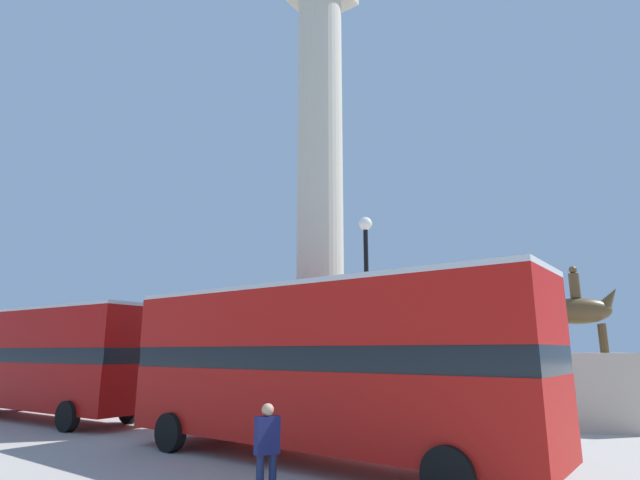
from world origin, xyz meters
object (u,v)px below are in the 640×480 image
at_px(monument_column, 320,257).
at_px(equestrian_statue, 585,380).
at_px(street_lamp, 367,315).
at_px(pedestrian_near_lamp, 267,447).
at_px(bus_a, 47,357).
at_px(bus_b, 316,362).

xyz_separation_m(monument_column, equestrian_statue, (8.03, 4.85, -4.51)).
bearing_deg(street_lamp, pedestrian_near_lamp, -78.92).
height_order(equestrian_statue, street_lamp, street_lamp).
bearing_deg(equestrian_statue, bus_a, -167.48).
distance_m(bus_b, equestrian_statue, 10.91).
height_order(monument_column, street_lamp, monument_column).
distance_m(bus_a, pedestrian_near_lamp, 14.98).
bearing_deg(pedestrian_near_lamp, monument_column, -124.96).
relative_size(monument_column, equestrian_statue, 3.43).
relative_size(bus_b, equestrian_statue, 1.99).
relative_size(bus_a, bus_b, 0.96).
height_order(monument_column, bus_b, monument_column).
bearing_deg(pedestrian_near_lamp, equestrian_statue, -169.05).
height_order(street_lamp, pedestrian_near_lamp, street_lamp).
height_order(bus_a, street_lamp, street_lamp).
relative_size(monument_column, street_lamp, 2.93).
relative_size(bus_a, equestrian_statue, 1.92).
height_order(monument_column, pedestrian_near_lamp, monument_column).
bearing_deg(bus_b, street_lamp, 89.95).
bearing_deg(bus_a, equestrian_statue, 25.94).
bearing_deg(equestrian_statue, monument_column, -164.65).
distance_m(bus_a, street_lamp, 13.70).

